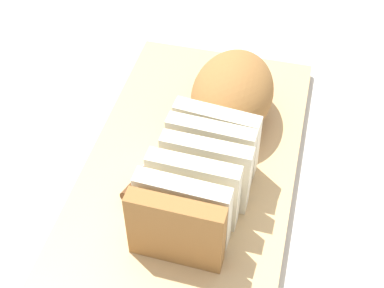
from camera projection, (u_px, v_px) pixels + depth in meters
ground_plane at (192, 169)px, 0.71m from camera, size 3.00×3.00×0.00m
cutting_board at (192, 165)px, 0.70m from camera, size 0.46×0.28×0.02m
bread_loaf at (218, 129)px, 0.66m from camera, size 0.32×0.14×0.09m
bread_knife at (162, 163)px, 0.68m from camera, size 0.26×0.12×0.02m
crumb_near_knife at (188, 134)px, 0.72m from camera, size 0.01×0.01×0.01m
crumb_near_loaf at (234, 191)px, 0.65m from camera, size 0.01×0.01×0.01m
crumb_stray_left at (230, 154)px, 0.70m from camera, size 0.00×0.00×0.00m
crumb_stray_right at (171, 164)px, 0.68m from camera, size 0.01×0.01×0.01m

